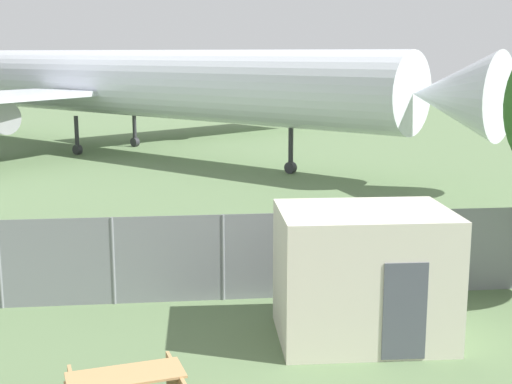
{
  "coord_description": "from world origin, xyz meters",
  "views": [
    {
      "loc": [
        -1.0,
        -6.55,
        5.78
      ],
      "look_at": [
        1.11,
        12.55,
        2.0
      ],
      "focal_mm": 50.0,
      "sensor_mm": 36.0,
      "label": 1
    }
  ],
  "objects": [
    {
      "name": "portable_cabin",
      "position": [
        2.69,
        6.99,
        1.34
      ],
      "size": [
        3.5,
        2.58,
        2.69
      ],
      "rotation": [
        0.0,
        0.0,
        -0.03
      ],
      "color": "beige",
      "rests_on": "ground"
    },
    {
      "name": "perimeter_fence",
      "position": [
        0.0,
        9.55,
        1.04
      ],
      "size": [
        56.07,
        0.07,
        2.08
      ],
      "color": "gray",
      "rests_on": "ground"
    },
    {
      "name": "airplane",
      "position": [
        -4.27,
        35.62,
        4.01
      ],
      "size": [
        34.04,
        33.28,
        11.44
      ],
      "rotation": [
        0.0,
        0.0,
        -0.77
      ],
      "color": "silver",
      "rests_on": "ground"
    }
  ]
}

